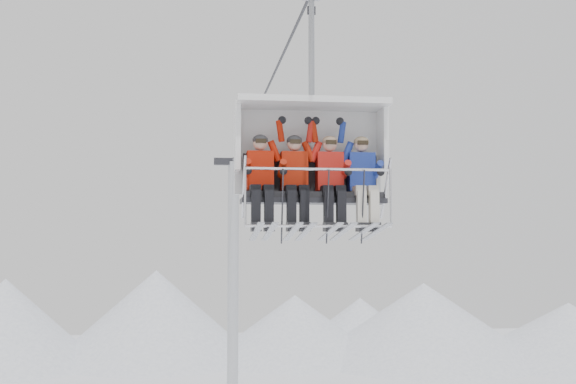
{
  "coord_description": "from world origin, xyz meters",
  "views": [
    {
      "loc": [
        -1.83,
        -14.49,
        9.21
      ],
      "look_at": [
        0.0,
        0.0,
        10.23
      ],
      "focal_mm": 45.0,
      "sensor_mm": 36.0,
      "label": 1
    }
  ],
  "objects": [
    {
      "name": "skier_far_left",
      "position": [
        -0.84,
        -3.23,
        10.22
      ],
      "size": [
        0.42,
        1.69,
        1.66
      ],
      "color": "#B01805",
      "rests_on": "chairlift_carrier"
    },
    {
      "name": "skier_far_right",
      "position": [
        0.8,
        -3.23,
        10.22
      ],
      "size": [
        0.42,
        1.69,
        1.66
      ],
      "color": "navy",
      "rests_on": "chairlift_carrier"
    },
    {
      "name": "haul_cable",
      "position": [
        0.0,
        0.0,
        13.3
      ],
      "size": [
        0.06,
        50.0,
        0.06
      ],
      "primitive_type": "cylinder",
      "rotation": [
        1.57,
        0.0,
        0.0
      ],
      "color": "#2F2F35",
      "rests_on": "lift_tower_left"
    },
    {
      "name": "skier_center_left",
      "position": [
        -0.3,
        -3.23,
        10.22
      ],
      "size": [
        0.42,
        1.69,
        1.66
      ],
      "color": "#A71C07",
      "rests_on": "chairlift_carrier"
    },
    {
      "name": "ridgeline",
      "position": [
        -1.58,
        42.05,
        2.84
      ],
      "size": [
        72.0,
        21.0,
        7.0
      ],
      "color": "white",
      "rests_on": "ground"
    },
    {
      "name": "chairlift_carrier",
      "position": [
        0.0,
        -2.93,
        10.69
      ],
      "size": [
        2.45,
        1.17,
        3.98
      ],
      "color": "black",
      "rests_on": "haul_cable"
    },
    {
      "name": "lift_tower_right",
      "position": [
        0.0,
        22.0,
        5.78
      ],
      "size": [
        2.0,
        1.8,
        13.48
      ],
      "color": "#B9BCC1",
      "rests_on": "ground"
    },
    {
      "name": "skier_center_right",
      "position": [
        0.28,
        -3.23,
        10.22
      ],
      "size": [
        0.42,
        1.69,
        1.66
      ],
      "color": "red",
      "rests_on": "chairlift_carrier"
    }
  ]
}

